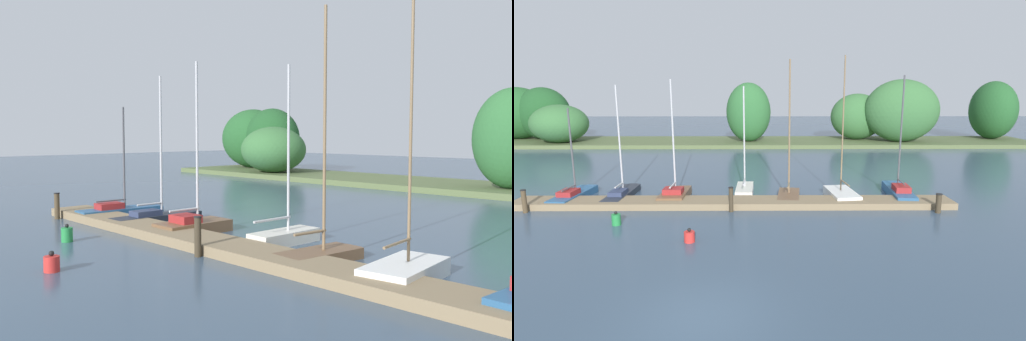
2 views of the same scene
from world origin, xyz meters
TOP-DOWN VIEW (x-y plane):
  - dock_pier at (0.00, 10.97)m, footprint 23.49×1.80m
  - far_shore at (-0.72, 35.82)m, footprint 62.57×9.08m
  - sailboat_0 at (-9.19, 12.34)m, footprint 1.27×4.18m
  - sailboat_1 at (-6.59, 12.69)m, footprint 1.07×4.40m
  - sailboat_2 at (-3.44, 12.34)m, footprint 1.40×3.15m
  - sailboat_3 at (0.47, 13.47)m, footprint 1.00×3.08m
  - sailboat_4 at (3.05, 12.33)m, footprint 1.44×3.08m
  - sailboat_5 at (6.03, 12.28)m, footprint 1.75×3.26m
  - mooring_piling_0 at (-10.53, 9.83)m, footprint 0.27×0.27m
  - mooring_piling_1 at (-0.04, 9.91)m, footprint 0.26×0.26m
  - channel_buoy_0 at (-1.41, 5.75)m, footprint 0.44×0.44m
  - channel_buoy_1 at (-5.20, 7.90)m, footprint 0.41×0.41m

SIDE VIEW (x-z plane):
  - dock_pier at x=0.00m, z-range 0.00..0.35m
  - channel_buoy_0 at x=-1.41m, z-range -0.07..0.54m
  - channel_buoy_1 at x=-5.20m, z-range -0.06..0.60m
  - sailboat_0 at x=-9.19m, z-range -2.28..2.87m
  - sailboat_1 at x=-6.59m, z-range -2.89..3.52m
  - sailboat_5 at x=6.03m, z-range -3.65..4.33m
  - sailboat_3 at x=0.47m, z-range -2.82..3.52m
  - sailboat_2 at x=-3.44m, z-range -3.00..3.72m
  - sailboat_4 at x=3.05m, z-range -3.51..4.26m
  - mooring_piling_0 at x=-10.53m, z-range 0.01..1.21m
  - mooring_piling_1 at x=-0.04m, z-range 0.01..1.31m
  - far_shore at x=-0.72m, z-range -0.61..6.52m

